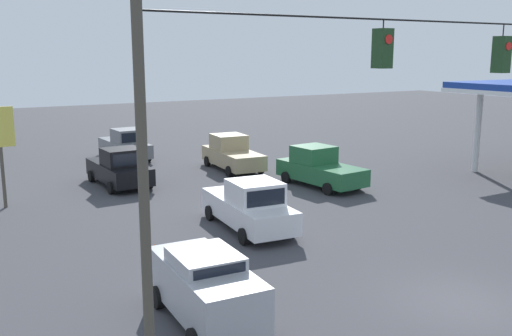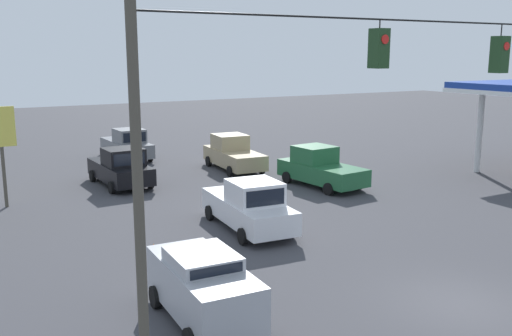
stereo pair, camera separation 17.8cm
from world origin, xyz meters
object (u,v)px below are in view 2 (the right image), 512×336
Objects in this scene: overhead_signal_span at (495,124)px; sedan_silver_parked_shoulder at (203,286)px; pickup_truck_green_oncoming_far at (320,168)px; traffic_cone_third at (154,252)px; pickup_truck_black_withflow_far at (121,168)px; pickup_truck_grey_withflow_deep at (127,145)px; pickup_truck_tan_oncoming_deep at (233,154)px; pickup_truck_white_withflow_mid at (249,206)px; traffic_cone_second at (175,275)px; traffic_cone_nearest at (214,307)px.

overhead_signal_span is 8.76m from sedan_silver_parked_shoulder.
pickup_truck_green_oncoming_far is at bearing -109.35° from overhead_signal_span.
sedan_silver_parked_shoulder reaches higher than traffic_cone_third.
overhead_signal_span is at bearing 101.71° from pickup_truck_black_withflow_far.
overhead_signal_span is at bearing 70.65° from pickup_truck_green_oncoming_far.
overhead_signal_span is 3.48× the size of pickup_truck_grey_withflow_deep.
pickup_truck_grey_withflow_deep and pickup_truck_tan_oncoming_deep have the same top height.
sedan_silver_parked_shoulder is at bearing 52.53° from pickup_truck_white_withflow_mid.
pickup_truck_green_oncoming_far is at bearing 108.23° from pickup_truck_tan_oncoming_deep.
traffic_cone_second is (-0.27, -2.74, -0.71)m from sedan_silver_parked_shoulder.
pickup_truck_white_withflow_mid is (7.10, 4.95, -0.00)m from pickup_truck_green_oncoming_far.
pickup_truck_grey_withflow_deep reaches higher than sedan_silver_parked_shoulder.
sedan_silver_parked_shoulder is 2.84m from traffic_cone_second.
traffic_cone_second is at bearing -42.24° from overhead_signal_span.
traffic_cone_third is at bearing 28.83° from pickup_truck_green_oncoming_far.
overhead_signal_span reaches higher than pickup_truck_grey_withflow_deep.
pickup_truck_green_oncoming_far reaches higher than sedan_silver_parked_shoulder.
sedan_silver_parked_shoulder is 16.69m from pickup_truck_green_oncoming_far.
overhead_signal_span is 3.44× the size of pickup_truck_white_withflow_mid.
overhead_signal_span is 3.55× the size of pickup_truck_green_oncoming_far.
overhead_signal_span reaches higher than pickup_truck_white_withflow_mid.
pickup_truck_white_withflow_mid is 8.01m from traffic_cone_nearest.
pickup_truck_green_oncoming_far is 8.83× the size of traffic_cone_third.
pickup_truck_white_withflow_mid is 9.13× the size of traffic_cone_third.
overhead_signal_span is 31.37× the size of traffic_cone_second.
traffic_cone_nearest is (4.68, 6.47, -0.67)m from pickup_truck_white_withflow_mid.
pickup_truck_black_withflow_far is at bearing -78.29° from overhead_signal_span.
pickup_truck_grey_withflow_deep is at bearing -101.77° from traffic_cone_nearest.
overhead_signal_span is 31.37× the size of traffic_cone_nearest.
pickup_truck_black_withflow_far is (-2.74, -16.83, -0.04)m from sedan_silver_parked_shoulder.
pickup_truck_tan_oncoming_deep is at bearing -71.77° from pickup_truck_green_oncoming_far.
pickup_truck_black_withflow_far is at bearing -101.22° from traffic_cone_third.
pickup_truck_green_oncoming_far is 13.37m from traffic_cone_third.
pickup_truck_green_oncoming_far reaches higher than traffic_cone_second.
traffic_cone_third is at bearing 17.91° from pickup_truck_white_withflow_mid.
pickup_truck_white_withflow_mid and pickup_truck_black_withflow_far have the same top height.
pickup_truck_green_oncoming_far and pickup_truck_grey_withflow_deep have the same top height.
sedan_silver_parked_shoulder is 0.84× the size of pickup_truck_black_withflow_far.
traffic_cone_nearest is at bearing 91.24° from traffic_cone_second.
traffic_cone_second is (11.83, 8.75, -0.67)m from pickup_truck_green_oncoming_far.
overhead_signal_span reaches higher than pickup_truck_black_withflow_far.
sedan_silver_parked_shoulder is 0.78m from traffic_cone_nearest.
traffic_cone_third is (9.64, 12.70, -0.67)m from pickup_truck_tan_oncoming_deep.
pickup_truck_green_oncoming_far is 6.60m from pickup_truck_tan_oncoming_deep.
pickup_truck_white_withflow_mid is 4.88m from traffic_cone_third.
overhead_signal_span is 11.68m from traffic_cone_third.
pickup_truck_tan_oncoming_deep is at bearing -118.76° from traffic_cone_nearest.
sedan_silver_parked_shoulder is at bearing -25.45° from overhead_signal_span.
overhead_signal_span is 10.25m from traffic_cone_second.
pickup_truck_black_withflow_far is 14.32m from traffic_cone_second.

